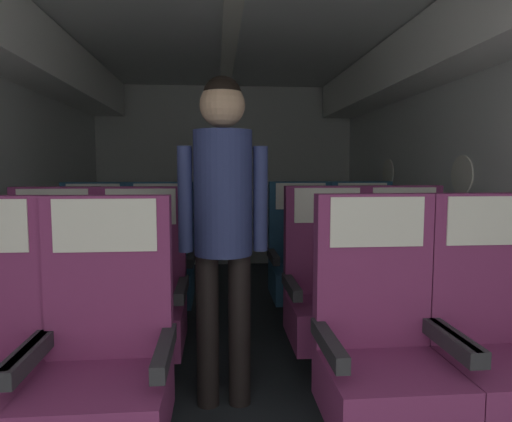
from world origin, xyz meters
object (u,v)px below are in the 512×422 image
Objects in this scene: seat_b_right_aisle at (408,293)px; seat_b_right_window at (330,296)px; seat_c_right_aisle at (365,264)px; seat_c_right_window at (302,264)px; seat_a_left_aisle at (103,366)px; seat_b_left_aisle at (141,301)px; seat_b_left_window at (51,302)px; seat_c_left_aisle at (160,268)px; seat_c_left_window at (92,269)px; seat_a_right_window at (382,354)px; flight_attendant at (223,207)px; seat_a_right_aisle at (499,350)px.

seat_b_right_window is (-0.47, -0.02, 0.00)m from seat_b_right_aisle.
seat_c_right_window is (-0.47, 0.03, 0.00)m from seat_c_right_aisle.
seat_a_left_aisle is 1.00× the size of seat_b_left_aisle.
seat_a_left_aisle is 1.00× the size of seat_b_right_window.
seat_b_left_window and seat_c_left_aisle have the same top height.
seat_c_left_window is (0.00, 0.81, 0.00)m from seat_b_left_window.
seat_a_right_window and seat_b_left_aisle have the same top height.
flight_attendant is (-1.07, -0.31, 0.54)m from seat_b_right_aisle.
seat_a_right_window is 1.00× the size of seat_b_right_aisle.
seat_c_right_window is (1.54, 0.83, 0.00)m from seat_b_left_window.
seat_b_right_aisle is 1.00× the size of seat_b_right_window.
flight_attendant is at bearing -68.13° from seat_c_left_aisle.
seat_b_right_aisle and seat_c_right_aisle have the same top height.
flight_attendant is (0.45, 0.53, 0.54)m from seat_a_left_aisle.
seat_c_right_aisle is at bearing 90.31° from seat_a_right_aisle.
seat_a_left_aisle and seat_b_right_window have the same top height.
seat_b_left_window and seat_b_right_aisle have the same top height.
seat_b_right_aisle is at bearing 1.02° from seat_b_left_aisle.
seat_a_right_aisle is 1.32m from flight_attendant.
seat_b_right_window is 1.00× the size of seat_c_right_aisle.
seat_a_left_aisle is at bearing -115.87° from flight_attendant.
seat_b_left_window is 1.00× the size of seat_c_right_aisle.
seat_b_left_aisle is at bearing -2.32° from seat_b_left_window.
seat_a_right_aisle is 1.00× the size of seat_c_left_aisle.
seat_a_right_aisle is 0.83m from seat_b_right_aisle.
seat_c_left_window is at bearing 179.59° from seat_c_left_aisle.
seat_c_right_aisle is (2.01, 0.81, 0.00)m from seat_b_left_window.
seat_b_left_window is 1.53m from seat_b_right_window.
seat_b_left_aisle is at bearing -90.20° from seat_c_left_aisle.
seat_b_right_window is 0.95m from seat_c_right_aisle.
seat_c_left_aisle is (0.00, 0.83, 0.00)m from seat_b_left_aisle.
seat_a_right_aisle is at bearing -88.73° from seat_b_right_aisle.
seat_b_right_window is 0.86m from flight_attendant.
seat_b_left_window is (-2.02, 0.82, 0.00)m from seat_a_right_aisle.
seat_a_right_aisle is 1.00× the size of seat_b_right_aisle.
seat_c_right_aisle is (2.01, -0.00, 0.00)m from seat_c_left_window.
seat_a_right_window is at bearing -90.01° from seat_c_right_window.
seat_c_right_window is at bearing 76.22° from flight_attendant.
seat_b_right_aisle is 0.80m from seat_c_right_aisle.
flight_attendant is at bearing -154.15° from seat_b_right_window.
seat_a_right_aisle is 0.94m from seat_b_right_window.
seat_b_left_aisle is 1.05m from seat_b_right_window.
seat_b_left_window and seat_c_right_window have the same top height.
seat_a_right_aisle is 1.00× the size of seat_c_right_window.
seat_c_right_aisle is 0.67× the size of flight_attendant.
seat_c_left_aisle and seat_c_right_aisle have the same top height.
seat_b_left_aisle is at bearing -141.08° from seat_c_right_window.
seat_c_left_window is at bearing 133.26° from seat_a_right_window.
seat_c_left_aisle is at bearing 133.39° from seat_a_right_aisle.
seat_b_left_window is at bearing 157.93° from seat_a_right_aisle.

